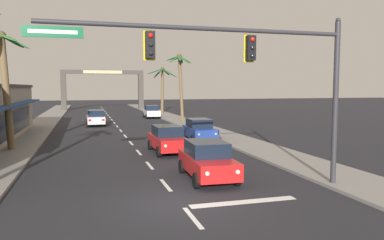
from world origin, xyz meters
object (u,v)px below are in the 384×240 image
at_px(sedan_lead_at_stop_bar, 207,160).
at_px(sedan_third_in_queue, 168,139).
at_px(sedan_parked_mid_kerb, 152,112).
at_px(palm_left_second, 5,74).
at_px(sedan_parked_nearest_kerb, 199,130).
at_px(palm_right_third, 180,75).
at_px(traffic_signal_mast, 252,64).
at_px(town_gateway_arch, 103,84).
at_px(palm_right_farthest, 163,82).
at_px(sedan_oncoming_far, 96,118).

height_order(sedan_lead_at_stop_bar, sedan_third_in_queue, same).
relative_size(sedan_parked_mid_kerb, palm_left_second, 0.59).
relative_size(sedan_parked_nearest_kerb, sedan_parked_mid_kerb, 1.00).
xyz_separation_m(sedan_lead_at_stop_bar, palm_left_second, (-9.97, 10.21, 4.06)).
xyz_separation_m(sedan_lead_at_stop_bar, palm_right_third, (5.49, 26.69, 4.60)).
bearing_deg(sedan_lead_at_stop_bar, sedan_third_in_queue, 92.09).
height_order(traffic_signal_mast, town_gateway_arch, town_gateway_arch).
relative_size(palm_left_second, town_gateway_arch, 0.53).
height_order(palm_right_farthest, town_gateway_arch, palm_right_farthest).
relative_size(sedan_lead_at_stop_bar, sedan_oncoming_far, 1.01).
relative_size(sedan_parked_mid_kerb, palm_right_third, 0.57).
distance_m(traffic_signal_mast, sedan_parked_nearest_kerb, 14.88).
distance_m(sedan_third_in_queue, town_gateway_arch, 46.49).
height_order(palm_right_third, town_gateway_arch, palm_right_third).
distance_m(sedan_parked_mid_kerb, palm_right_farthest, 8.72).
height_order(traffic_signal_mast, sedan_third_in_queue, traffic_signal_mast).
distance_m(sedan_parked_nearest_kerb, town_gateway_arch, 42.41).
distance_m(sedan_parked_nearest_kerb, sedan_parked_mid_kerb, 22.17).
distance_m(sedan_oncoming_far, sedan_parked_mid_kerb, 11.27).
bearing_deg(town_gateway_arch, palm_right_third, -74.33).
height_order(sedan_third_in_queue, sedan_parked_nearest_kerb, same).
xyz_separation_m(sedan_parked_nearest_kerb, palm_right_farthest, (3.11, 29.33, 4.00)).
height_order(sedan_third_in_queue, palm_right_third, palm_right_third).
xyz_separation_m(sedan_parked_nearest_kerb, sedan_parked_mid_kerb, (0.13, 22.17, 0.00)).
bearing_deg(traffic_signal_mast, palm_right_third, 81.09).
distance_m(palm_right_third, palm_right_farthest, 14.20).
bearing_deg(town_gateway_arch, palm_left_second, -100.43).
distance_m(sedan_oncoming_far, sedan_parked_nearest_kerb, 15.55).
distance_m(palm_right_third, town_gateway_arch, 27.80).
xyz_separation_m(palm_left_second, palm_right_farthest, (16.26, 30.64, -0.06)).
bearing_deg(palm_right_third, town_gateway_arch, 105.67).
xyz_separation_m(sedan_lead_at_stop_bar, sedan_parked_nearest_kerb, (3.17, 11.52, 0.00)).
height_order(sedan_oncoming_far, palm_right_third, palm_right_third).
distance_m(sedan_third_in_queue, sedan_oncoming_far, 18.51).
distance_m(sedan_parked_mid_kerb, palm_left_second, 27.28).
bearing_deg(palm_left_second, sedan_third_in_queue, -17.54).
bearing_deg(sedan_parked_mid_kerb, sedan_parked_nearest_kerb, -90.34).
relative_size(sedan_lead_at_stop_bar, town_gateway_arch, 0.31).
height_order(traffic_signal_mast, palm_right_third, palm_right_third).
height_order(traffic_signal_mast, palm_left_second, palm_left_second).
bearing_deg(sedan_parked_mid_kerb, sedan_lead_at_stop_bar, -95.61).
relative_size(sedan_oncoming_far, sedan_parked_mid_kerb, 1.00).
bearing_deg(sedan_oncoming_far, palm_right_third, 8.56).
relative_size(sedan_lead_at_stop_bar, palm_right_third, 0.57).
bearing_deg(palm_left_second, sedan_parked_mid_kerb, 60.51).
xyz_separation_m(sedan_lead_at_stop_bar, palm_right_farthest, (6.29, 40.85, 4.00)).
distance_m(sedan_parked_mid_kerb, town_gateway_arch, 20.79).
height_order(sedan_oncoming_far, sedan_parked_mid_kerb, same).
bearing_deg(sedan_third_in_queue, sedan_oncoming_far, 102.12).
bearing_deg(town_gateway_arch, sedan_parked_nearest_kerb, -82.95).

